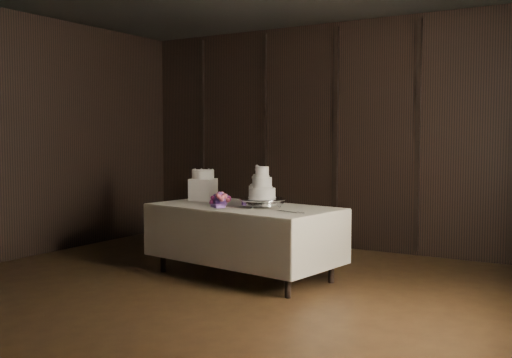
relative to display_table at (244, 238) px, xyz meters
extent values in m
cube|color=black|center=(0.12, -1.38, -0.44)|extent=(6.04, 7.04, 0.04)
cube|color=black|center=(0.12, 2.14, 1.08)|extent=(6.04, 0.04, 3.04)
cube|color=silver|center=(0.00, 0.00, 0.34)|extent=(2.10, 1.29, 0.01)
cube|color=white|center=(0.00, 0.00, -0.06)|extent=(1.93, 1.15, 0.71)
cylinder|color=silver|center=(0.22, 0.00, 0.39)|extent=(0.52, 0.52, 0.09)
cylinder|color=white|center=(0.22, 0.00, 0.49)|extent=(0.28, 0.28, 0.11)
cylinder|color=white|center=(0.22, 0.00, 0.60)|extent=(0.20, 0.20, 0.11)
cylinder|color=white|center=(0.22, 0.00, 0.71)|extent=(0.14, 0.14, 0.11)
cube|color=white|center=(-0.69, 0.22, 0.47)|extent=(0.31, 0.31, 0.25)
cylinder|color=white|center=(-0.69, 0.22, 0.64)|extent=(0.33, 0.33, 0.10)
cube|color=silver|center=(0.65, -0.24, 0.35)|extent=(0.36, 0.14, 0.01)
camera|label=1|loc=(3.36, -5.29, 1.07)|focal=42.00mm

